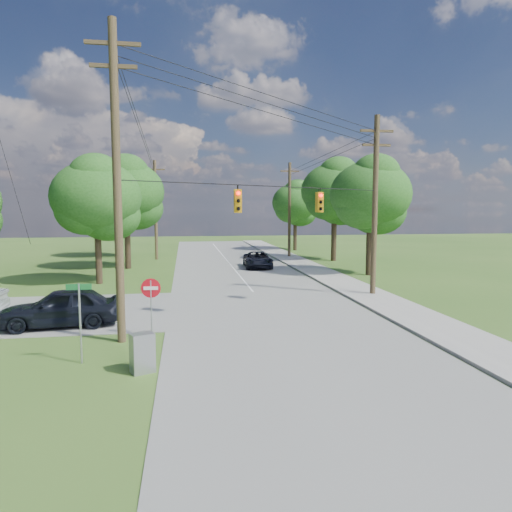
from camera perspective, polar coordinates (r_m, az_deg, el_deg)
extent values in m
plane|color=#365B1E|center=(18.27, -1.89, -10.38)|extent=(140.00, 140.00, 0.00)
cube|color=gray|center=(23.35, 1.50, -6.74)|extent=(10.00, 100.00, 0.03)
cube|color=#A8A59D|center=(25.40, 16.62, -5.85)|extent=(2.60, 100.00, 0.12)
cylinder|color=brown|center=(18.00, -16.98, 8.45)|extent=(0.32, 0.32, 12.00)
cube|color=brown|center=(18.95, -17.48, 24.03)|extent=(2.00, 0.12, 0.14)
cube|color=brown|center=(18.71, -17.40, 21.71)|extent=(1.70, 0.12, 0.14)
cylinder|color=brown|center=(27.70, 14.63, 5.97)|extent=(0.32, 0.32, 10.50)
cube|color=brown|center=(28.06, 14.87, 14.88)|extent=(2.00, 0.12, 0.14)
cube|color=brown|center=(27.95, 14.83, 13.26)|extent=(1.70, 0.12, 0.14)
cylinder|color=brown|center=(48.68, 4.21, 5.72)|extent=(0.32, 0.32, 10.00)
cube|color=brown|center=(48.84, 4.24, 10.53)|extent=(2.00, 0.12, 0.14)
cylinder|color=brown|center=(47.50, -12.44, 5.59)|extent=(0.32, 0.32, 10.00)
cube|color=brown|center=(47.66, -12.55, 10.53)|extent=(2.00, 0.12, 0.14)
cylinder|color=black|center=(22.64, 2.36, 19.24)|extent=(13.52, 7.63, 1.53)
cylinder|color=black|center=(22.56, 2.36, 18.25)|extent=(13.52, 7.63, 1.53)
cylinder|color=black|center=(22.47, 2.35, 17.26)|extent=(13.52, 7.63, 1.53)
cylinder|color=black|center=(38.28, 8.07, 12.17)|extent=(0.03, 22.00, 0.53)
cylinder|color=black|center=(33.10, -13.88, 14.37)|extent=(0.43, 29.60, 2.03)
cylinder|color=black|center=(38.24, 8.07, 11.57)|extent=(0.03, 22.00, 0.53)
cylinder|color=black|center=(33.04, -13.86, 13.68)|extent=(0.43, 29.60, 2.03)
cylinder|color=black|center=(22.06, 2.32, 8.70)|extent=(13.52, 7.63, 0.04)
cube|color=#CC890C|center=(20.57, -2.25, 6.88)|extent=(0.32, 0.22, 1.05)
sphere|color=#FF0C05|center=(20.44, -2.21, 7.87)|extent=(0.17, 0.17, 0.17)
cube|color=#CC890C|center=(20.81, -2.33, 6.87)|extent=(0.32, 0.22, 1.05)
sphere|color=#FF0C05|center=(20.95, -2.38, 7.82)|extent=(0.17, 0.17, 0.17)
cube|color=#CC890C|center=(24.05, 8.02, 6.68)|extent=(0.32, 0.22, 1.05)
sphere|color=#FF0C05|center=(23.92, 8.13, 7.52)|extent=(0.17, 0.17, 0.17)
cube|color=#CC890C|center=(24.28, 7.85, 6.67)|extent=(0.32, 0.22, 1.05)
sphere|color=#FF0C05|center=(24.42, 7.77, 7.49)|extent=(0.17, 0.17, 0.17)
cylinder|color=#3C291E|center=(33.13, -19.07, -0.58)|extent=(0.45, 0.45, 3.15)
ellipsoid|color=#1C4E17|center=(32.95, -19.32, 6.98)|extent=(6.00, 6.00, 4.92)
cylinder|color=#3C291E|center=(40.84, -15.73, 0.92)|extent=(0.50, 0.50, 3.50)
ellipsoid|color=#1C4E17|center=(40.73, -15.92, 7.74)|extent=(6.40, 6.40, 5.25)
cylinder|color=#3C291E|center=(50.99, -16.64, 1.74)|extent=(0.48, 0.47, 3.32)
ellipsoid|color=#1C4E17|center=(50.89, -16.79, 6.92)|extent=(6.00, 6.00, 4.92)
cylinder|color=#3C291E|center=(36.44, 13.95, 0.26)|extent=(0.48, 0.48, 3.32)
ellipsoid|color=#1C4E17|center=(36.29, 14.13, 7.52)|extent=(6.20, 6.20, 5.08)
cylinder|color=#3C291E|center=(45.93, 9.69, 1.69)|extent=(0.52, 0.52, 3.67)
ellipsoid|color=#1C4E17|center=(45.84, 9.80, 8.05)|extent=(6.60, 6.60, 5.41)
cylinder|color=#3C291E|center=(57.17, 4.90, 2.30)|extent=(0.45, 0.45, 3.15)
ellipsoid|color=#1C4E17|center=(57.07, 4.94, 6.67)|extent=(5.80, 5.80, 4.76)
imported|color=black|center=(21.59, -23.13, -5.92)|extent=(5.14, 2.55, 1.69)
imported|color=black|center=(39.84, 0.21, -0.46)|extent=(2.57, 5.09, 1.38)
cube|color=#939698|center=(15.02, -14.02, -11.67)|extent=(0.84, 0.74, 1.26)
cylinder|color=#939698|center=(18.88, -12.95, -6.42)|extent=(0.06, 0.06, 2.28)
cylinder|color=red|center=(18.72, -13.01, -3.93)|extent=(0.79, 0.10, 0.79)
cube|color=white|center=(18.70, -13.02, -3.95)|extent=(0.57, 0.08, 0.13)
cylinder|color=#939698|center=(16.27, -21.11, -7.91)|extent=(0.06, 0.06, 2.69)
cube|color=#145825|center=(16.03, -21.28, -3.61)|extent=(0.81, 0.06, 0.19)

